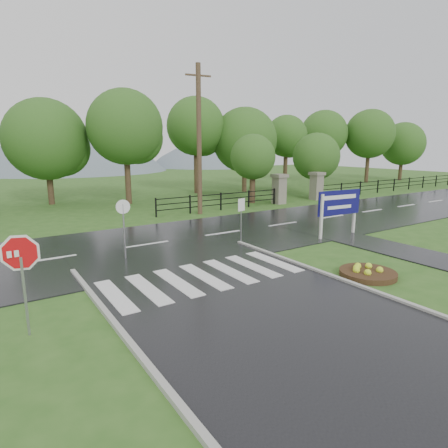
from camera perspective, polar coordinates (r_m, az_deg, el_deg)
ground at (r=9.02m, az=14.02°, el=-17.14°), size 120.00×120.00×0.00m
main_road at (r=16.92m, az=-11.61°, el=-3.20°), size 90.00×8.00×0.04m
walkway at (r=17.68m, az=23.36°, el=-3.30°), size 2.20×11.00×0.04m
crosswalk at (r=12.58m, az=-3.01°, el=-7.96°), size 6.50×2.80×0.02m
pillar_west at (r=28.63m, az=8.42°, el=5.41°), size 1.00×1.00×2.24m
pillar_east at (r=31.42m, az=13.91°, el=5.75°), size 1.00×1.00×2.24m
fence_west at (r=25.53m, az=-0.48°, el=3.74°), size 9.58×0.08×1.20m
fence_east at (r=39.99m, az=24.50°, el=5.64°), size 20.58×0.08×1.20m
hills at (r=73.60m, az=-24.72°, el=-4.93°), size 102.00×48.00×48.00m
treeline at (r=30.36m, az=-19.75°, el=2.96°), size 83.20×5.20×10.00m
stop_sign at (r=9.54m, az=-28.53°, el=-5.04°), size 1.09×0.34×2.55m
estate_billboard at (r=18.71m, az=17.14°, el=2.80°), size 2.57×0.31×2.25m
flower_bed at (r=13.60m, az=21.08°, el=-6.88°), size 1.86×1.86×0.37m
reg_sign_small at (r=16.56m, az=2.66°, el=1.89°), size 0.44×0.14×2.05m
reg_sign_round at (r=14.74m, az=-15.04°, el=0.27°), size 0.54×0.08×2.34m
utility_pole_east at (r=23.85m, az=-3.82°, el=12.64°), size 1.63×0.35×9.17m
entrance_tree_left at (r=28.74m, az=4.42°, el=10.11°), size 3.40×3.40×5.20m
entrance_tree_right at (r=33.34m, az=13.88°, el=9.93°), size 3.98×3.98×5.41m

